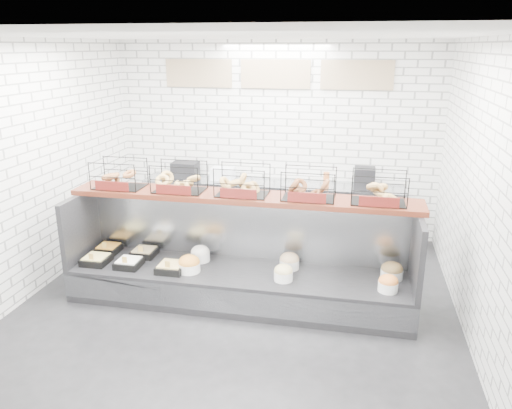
# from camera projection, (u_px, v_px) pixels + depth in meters

# --- Properties ---
(ground) EXTENTS (5.50, 5.50, 0.00)m
(ground) POSITION_uv_depth(u_px,v_px,m) (233.00, 313.00, 5.68)
(ground) COLOR black
(ground) RESTS_ON ground
(room_shell) EXTENTS (5.02, 5.51, 3.01)m
(room_shell) POSITION_uv_depth(u_px,v_px,m) (244.00, 125.00, 5.61)
(room_shell) COLOR white
(room_shell) RESTS_ON ground
(display_case) EXTENTS (4.00, 0.90, 1.20)m
(display_case) POSITION_uv_depth(u_px,v_px,m) (239.00, 274.00, 5.90)
(display_case) COLOR black
(display_case) RESTS_ON ground
(bagel_shelf) EXTENTS (4.10, 0.50, 0.40)m
(bagel_shelf) POSITION_uv_depth(u_px,v_px,m) (243.00, 185.00, 5.74)
(bagel_shelf) COLOR #3F160D
(bagel_shelf) RESTS_ON display_case
(prep_counter) EXTENTS (4.00, 0.60, 1.20)m
(prep_counter) POSITION_uv_depth(u_px,v_px,m) (270.00, 209.00, 7.80)
(prep_counter) COLOR #93969B
(prep_counter) RESTS_ON ground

